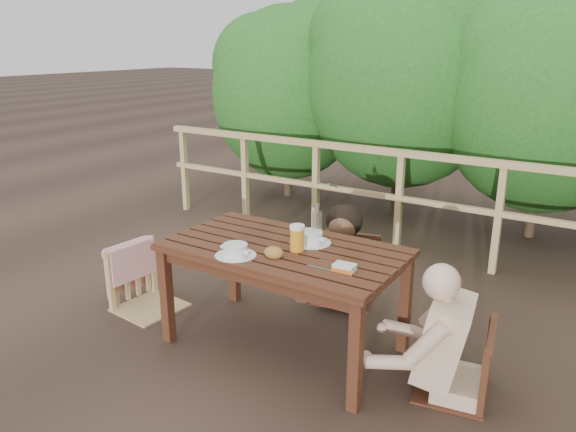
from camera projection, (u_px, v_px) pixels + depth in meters
The scene contains 15 objects.
ground at pixel (284, 345), 3.71m from camera, with size 60.00×60.00×0.00m, color #422F25.
table at pixel (284, 298), 3.60m from camera, with size 1.51×0.85×0.70m, color #3E1E12.
chair_left at pixel (146, 253), 4.07m from camera, with size 0.46×0.46×0.92m, color tan.
chair_far at pixel (347, 244), 4.25m from camera, with size 0.45×0.45×0.91m, color #3E1E12.
chair_right at pixel (458, 327), 3.09m from camera, with size 0.42×0.42×0.84m, color #3E1E12.
woman at pixel (349, 224), 4.22m from camera, with size 0.50×0.61×1.24m, color black, non-canonical shape.
diner_right at pixel (467, 292), 3.00m from camera, with size 0.52×0.64×1.29m, color #D5B291, non-canonical shape.
railing at pixel (399, 203), 5.16m from camera, with size 5.60×0.10×1.01m, color tan.
hedge_row at pixel (490, 47), 5.50m from camera, with size 6.60×1.60×3.80m, color #21541B, non-canonical shape.
soup_near at pixel (235, 251), 3.34m from camera, with size 0.25×0.25×0.08m, color silver.
soup_far at pixel (310, 238), 3.55m from camera, with size 0.27×0.27×0.09m, color silver.
bread_roll at pixel (274, 253), 3.32m from camera, with size 0.13×0.10×0.08m, color olive.
beer_glass at pixel (297, 239), 3.40m from camera, with size 0.09×0.09×0.18m, color orange.
bottle at pixel (317, 224), 3.55m from camera, with size 0.06×0.06×0.27m, color silver.
butter_tub at pixel (344, 269), 3.12m from camera, with size 0.12×0.09×0.05m, color white.
Camera 1 is at (1.77, -2.75, 1.96)m, focal length 34.26 mm.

